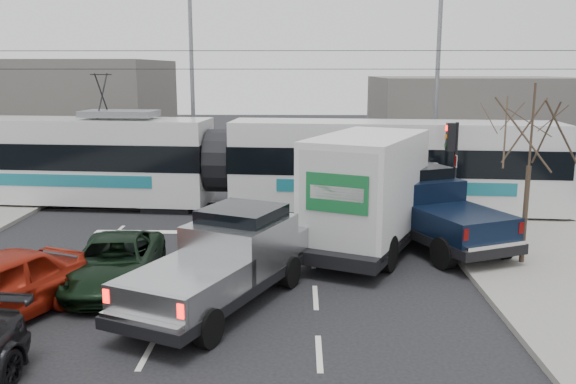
{
  "coord_description": "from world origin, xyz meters",
  "views": [
    {
      "loc": [
        1.31,
        -14.16,
        5.53
      ],
      "look_at": [
        0.94,
        4.17,
        1.8
      ],
      "focal_mm": 38.0,
      "sensor_mm": 36.0,
      "label": 1
    }
  ],
  "objects_px": {
    "bare_tree": "(532,134)",
    "street_lamp_far": "(188,77)",
    "street_lamp_near": "(433,78)",
    "tram": "(219,162)",
    "navy_pickup": "(428,208)",
    "green_car": "(115,262)",
    "silver_pickup": "(227,258)",
    "traffic_signal": "(452,152)",
    "box_truck": "(373,193)"
  },
  "relations": [
    {
      "from": "bare_tree",
      "to": "street_lamp_far",
      "type": "height_order",
      "value": "street_lamp_far"
    },
    {
      "from": "bare_tree",
      "to": "street_lamp_near",
      "type": "relative_size",
      "value": 0.56
    },
    {
      "from": "bare_tree",
      "to": "tram",
      "type": "height_order",
      "value": "tram"
    },
    {
      "from": "bare_tree",
      "to": "street_lamp_far",
      "type": "distance_m",
      "value": 17.97
    },
    {
      "from": "street_lamp_near",
      "to": "navy_pickup",
      "type": "height_order",
      "value": "street_lamp_near"
    },
    {
      "from": "tram",
      "to": "navy_pickup",
      "type": "xyz_separation_m",
      "value": [
        7.24,
        -4.94,
        -0.67
      ]
    },
    {
      "from": "green_car",
      "to": "silver_pickup",
      "type": "bearing_deg",
      "value": -23.73
    },
    {
      "from": "bare_tree",
      "to": "traffic_signal",
      "type": "relative_size",
      "value": 1.39
    },
    {
      "from": "traffic_signal",
      "to": "street_lamp_near",
      "type": "xyz_separation_m",
      "value": [
        0.84,
        7.5,
        2.37
      ]
    },
    {
      "from": "traffic_signal",
      "to": "navy_pickup",
      "type": "bearing_deg",
      "value": -121.45
    },
    {
      "from": "tram",
      "to": "green_car",
      "type": "relative_size",
      "value": 5.71
    },
    {
      "from": "street_lamp_near",
      "to": "street_lamp_far",
      "type": "distance_m",
      "value": 11.67
    },
    {
      "from": "street_lamp_near",
      "to": "green_car",
      "type": "xyz_separation_m",
      "value": [
        -10.78,
        -13.24,
        -4.48
      ]
    },
    {
      "from": "traffic_signal",
      "to": "street_lamp_far",
      "type": "relative_size",
      "value": 0.4
    },
    {
      "from": "bare_tree",
      "to": "box_truck",
      "type": "relative_size",
      "value": 0.66
    },
    {
      "from": "traffic_signal",
      "to": "street_lamp_far",
      "type": "xyz_separation_m",
      "value": [
        -10.66,
        9.5,
        2.37
      ]
    },
    {
      "from": "navy_pickup",
      "to": "tram",
      "type": "bearing_deg",
      "value": 122.18
    },
    {
      "from": "box_truck",
      "to": "bare_tree",
      "type": "bearing_deg",
      "value": 1.65
    },
    {
      "from": "street_lamp_near",
      "to": "box_truck",
      "type": "height_order",
      "value": "street_lamp_near"
    },
    {
      "from": "bare_tree",
      "to": "green_car",
      "type": "xyz_separation_m",
      "value": [
        -11.07,
        -1.74,
        -3.16
      ]
    },
    {
      "from": "green_car",
      "to": "navy_pickup",
      "type": "bearing_deg",
      "value": 18.93
    },
    {
      "from": "street_lamp_near",
      "to": "tram",
      "type": "relative_size",
      "value": 0.35
    },
    {
      "from": "tram",
      "to": "silver_pickup",
      "type": "xyz_separation_m",
      "value": [
        1.46,
        -9.88,
        -0.8
      ]
    },
    {
      "from": "silver_pickup",
      "to": "box_truck",
      "type": "xyz_separation_m",
      "value": [
        3.98,
        4.47,
        0.71
      ]
    },
    {
      "from": "tram",
      "to": "green_car",
      "type": "height_order",
      "value": "tram"
    },
    {
      "from": "tram",
      "to": "green_car",
      "type": "distance_m",
      "value": 9.07
    },
    {
      "from": "bare_tree",
      "to": "traffic_signal",
      "type": "height_order",
      "value": "bare_tree"
    },
    {
      "from": "bare_tree",
      "to": "green_car",
      "type": "distance_m",
      "value": 11.64
    },
    {
      "from": "box_truck",
      "to": "navy_pickup",
      "type": "relative_size",
      "value": 1.24
    },
    {
      "from": "box_truck",
      "to": "navy_pickup",
      "type": "distance_m",
      "value": 1.95
    },
    {
      "from": "silver_pickup",
      "to": "box_truck",
      "type": "distance_m",
      "value": 6.03
    },
    {
      "from": "tram",
      "to": "bare_tree",
      "type": "bearing_deg",
      "value": -31.67
    },
    {
      "from": "green_car",
      "to": "box_truck",
      "type": "bearing_deg",
      "value": 21.2
    },
    {
      "from": "traffic_signal",
      "to": "box_truck",
      "type": "relative_size",
      "value": 0.47
    },
    {
      "from": "street_lamp_far",
      "to": "tram",
      "type": "bearing_deg",
      "value": -70.29
    },
    {
      "from": "traffic_signal",
      "to": "street_lamp_far",
      "type": "distance_m",
      "value": 14.47
    },
    {
      "from": "silver_pickup",
      "to": "traffic_signal",
      "type": "bearing_deg",
      "value": 68.86
    },
    {
      "from": "silver_pickup",
      "to": "navy_pickup",
      "type": "height_order",
      "value": "navy_pickup"
    },
    {
      "from": "bare_tree",
      "to": "street_lamp_far",
      "type": "relative_size",
      "value": 0.56
    },
    {
      "from": "tram",
      "to": "green_car",
      "type": "xyz_separation_m",
      "value": [
        -1.57,
        -8.85,
        -1.24
      ]
    },
    {
      "from": "street_lamp_near",
      "to": "tram",
      "type": "xyz_separation_m",
      "value": [
        -9.21,
        -4.4,
        -3.23
      ]
    },
    {
      "from": "traffic_signal",
      "to": "navy_pickup",
      "type": "xyz_separation_m",
      "value": [
        -1.12,
        -1.83,
        -1.53
      ]
    },
    {
      "from": "street_lamp_far",
      "to": "navy_pickup",
      "type": "distance_m",
      "value": 15.32
    },
    {
      "from": "bare_tree",
      "to": "silver_pickup",
      "type": "relative_size",
      "value": 0.8
    },
    {
      "from": "box_truck",
      "to": "street_lamp_far",
      "type": "bearing_deg",
      "value": 147.63
    },
    {
      "from": "street_lamp_near",
      "to": "green_car",
      "type": "bearing_deg",
      "value": -129.14
    },
    {
      "from": "bare_tree",
      "to": "tram",
      "type": "bearing_deg",
      "value": 143.2
    },
    {
      "from": "silver_pickup",
      "to": "green_car",
      "type": "height_order",
      "value": "silver_pickup"
    },
    {
      "from": "street_lamp_far",
      "to": "green_car",
      "type": "height_order",
      "value": "street_lamp_far"
    },
    {
      "from": "street_lamp_near",
      "to": "box_truck",
      "type": "xyz_separation_m",
      "value": [
        -3.77,
        -9.8,
        -3.33
      ]
    }
  ]
}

